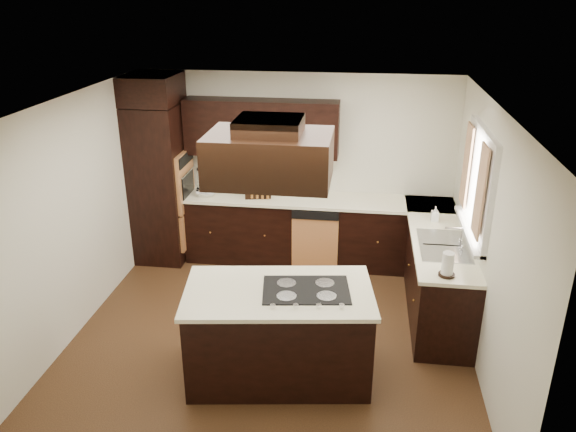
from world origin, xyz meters
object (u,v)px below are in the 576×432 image
(range_hood, at_px, (270,158))
(spice_rack, at_px, (258,188))
(island, at_px, (279,334))
(oven_column, at_px, (160,184))

(range_hood, distance_m, spice_rack, 2.57)
(island, bearing_deg, spice_rack, 97.08)
(range_hood, bearing_deg, spice_rack, 103.72)
(island, height_order, range_hood, range_hood)
(oven_column, relative_size, spice_rack, 6.26)
(oven_column, height_order, island, oven_column)
(oven_column, height_order, range_hood, range_hood)
(island, distance_m, range_hood, 1.72)
(island, xyz_separation_m, range_hood, (-0.08, 0.09, 1.72))
(spice_rack, bearing_deg, oven_column, 167.48)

